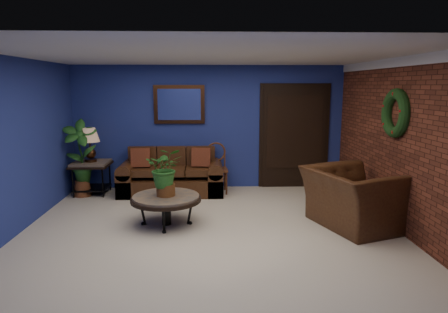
{
  "coord_description": "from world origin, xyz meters",
  "views": [
    {
      "loc": [
        -0.03,
        -5.64,
        2.1
      ],
      "look_at": [
        0.22,
        0.55,
        0.99
      ],
      "focal_mm": 32.0,
      "sensor_mm": 36.0,
      "label": 1
    }
  ],
  "objects_px": {
    "side_chair": "(216,164)",
    "armchair": "(354,198)",
    "sofa": "(172,178)",
    "coffee_table": "(166,199)",
    "end_table": "(91,169)",
    "table_lamp": "(90,141)"
  },
  "relations": [
    {
      "from": "side_chair",
      "to": "armchair",
      "type": "distance_m",
      "value": 2.9
    },
    {
      "from": "sofa",
      "to": "coffee_table",
      "type": "relative_size",
      "value": 1.89
    },
    {
      "from": "coffee_table",
      "to": "side_chair",
      "type": "height_order",
      "value": "side_chair"
    },
    {
      "from": "end_table",
      "to": "armchair",
      "type": "xyz_separation_m",
      "value": [
        4.45,
        -2.01,
        -0.06
      ]
    },
    {
      "from": "coffee_table",
      "to": "table_lamp",
      "type": "height_order",
      "value": "table_lamp"
    },
    {
      "from": "coffee_table",
      "to": "end_table",
      "type": "distance_m",
      "value": 2.45
    },
    {
      "from": "sofa",
      "to": "armchair",
      "type": "bearing_deg",
      "value": -35.15
    },
    {
      "from": "coffee_table",
      "to": "table_lamp",
      "type": "xyz_separation_m",
      "value": [
        -1.63,
        1.83,
        0.65
      ]
    },
    {
      "from": "side_chair",
      "to": "armchair",
      "type": "height_order",
      "value": "side_chair"
    },
    {
      "from": "end_table",
      "to": "armchair",
      "type": "height_order",
      "value": "armchair"
    },
    {
      "from": "coffee_table",
      "to": "table_lamp",
      "type": "distance_m",
      "value": 2.53
    },
    {
      "from": "end_table",
      "to": "table_lamp",
      "type": "height_order",
      "value": "table_lamp"
    },
    {
      "from": "end_table",
      "to": "armchair",
      "type": "relative_size",
      "value": 0.52
    },
    {
      "from": "table_lamp",
      "to": "armchair",
      "type": "height_order",
      "value": "table_lamp"
    },
    {
      "from": "coffee_table",
      "to": "armchair",
      "type": "relative_size",
      "value": 0.79
    },
    {
      "from": "end_table",
      "to": "side_chair",
      "type": "bearing_deg",
      "value": 1.7
    },
    {
      "from": "sofa",
      "to": "armchair",
      "type": "xyz_separation_m",
      "value": [
        2.9,
        -2.04,
        0.14
      ]
    },
    {
      "from": "sofa",
      "to": "coffee_table",
      "type": "bearing_deg",
      "value": -87.59
    },
    {
      "from": "coffee_table",
      "to": "end_table",
      "type": "height_order",
      "value": "end_table"
    },
    {
      "from": "side_chair",
      "to": "end_table",
      "type": "bearing_deg",
      "value": 178.76
    },
    {
      "from": "coffee_table",
      "to": "armchair",
      "type": "distance_m",
      "value": 2.83
    },
    {
      "from": "coffee_table",
      "to": "side_chair",
      "type": "distance_m",
      "value": 2.07
    }
  ]
}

